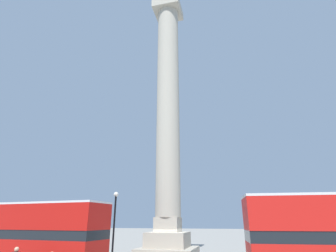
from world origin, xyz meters
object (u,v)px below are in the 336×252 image
street_lamp (114,227)px  equestrian_statue (283,242)px  bus_a (31,233)px  monument_column (168,127)px

street_lamp → equestrian_statue: bearing=27.4°
bus_a → equestrian_statue: 19.77m
monument_column → street_lamp: 9.72m
monument_column → bus_a: (-7.53, -6.62, -8.98)m
equestrian_statue → bus_a: bearing=-146.7°
monument_column → bus_a: monument_column is taller
monument_column → street_lamp: bearing=-143.4°
monument_column → street_lamp: (-3.56, -2.64, -8.65)m
equestrian_statue → street_lamp: equestrian_statue is taller
monument_column → street_lamp: size_ratio=5.03×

